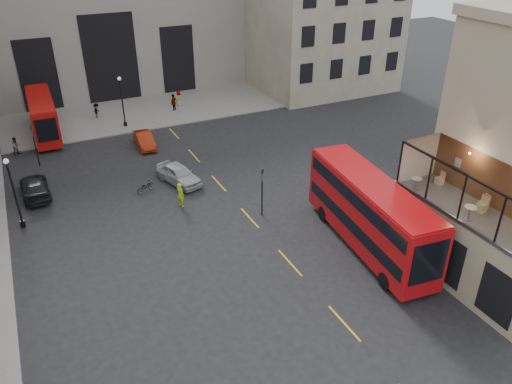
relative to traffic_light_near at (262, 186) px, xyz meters
name	(u,v)px	position (x,y,z in m)	size (l,w,h in m)	color
ground	(374,312)	(1.00, -12.00, -2.42)	(140.00, 140.00, 0.00)	black
host_frontage	(468,249)	(7.50, -12.00, -0.17)	(3.00, 11.00, 4.50)	tan
cafe_floor	(476,216)	(7.50, -12.00, 2.12)	(3.00, 10.00, 0.10)	slate
gateway	(97,12)	(-4.00, 35.99, 6.96)	(35.00, 10.60, 18.00)	gray
pavement_far	(117,114)	(-5.00, 26.00, -2.36)	(40.00, 12.00, 0.12)	slate
traffic_light_near	(262,186)	(0.00, 0.00, 0.00)	(0.16, 0.20, 3.80)	black
traffic_light_far	(34,141)	(-14.00, 16.00, 0.00)	(0.16, 0.20, 3.80)	black
street_lamp_a	(16,197)	(-16.00, 6.00, -0.03)	(0.36, 0.36, 5.33)	black
street_lamp_b	(123,105)	(-5.00, 22.00, -0.03)	(0.36, 0.36, 5.33)	black
bus_near	(370,211)	(4.50, -6.56, 0.28)	(4.00, 12.29, 4.82)	#AC0B0F
bus_far	(43,114)	(-12.65, 23.25, -0.21)	(2.45, 9.90, 3.94)	#AB0F0B
car_a	(179,174)	(-3.89, 7.56, -1.63)	(1.87, 4.65, 1.58)	#A4A6AC
car_b	(145,140)	(-4.49, 16.10, -1.74)	(1.46, 4.18, 1.38)	maroon
car_c	(35,187)	(-14.73, 10.48, -1.70)	(2.03, 4.99, 1.45)	black
bicycle	(145,187)	(-6.78, 7.27, -1.99)	(0.58, 1.66, 0.87)	gray
cyclist	(180,195)	(-4.95, 3.86, -1.46)	(0.71, 0.46, 1.94)	#A9E017
pedestrian_a	(16,146)	(-15.57, 19.47, -1.58)	(0.82, 0.64, 1.70)	gray
pedestrian_b	(97,111)	(-7.16, 25.82, -1.58)	(1.09, 0.63, 1.69)	gray
pedestrian_c	(174,103)	(1.10, 24.44, -1.44)	(1.15, 0.48, 1.97)	gray
pedestrian_d	(179,99)	(2.11, 25.76, -1.50)	(0.90, 0.59, 1.85)	gray
cafe_table_mid	(470,211)	(6.72, -12.11, 2.72)	(0.66, 0.66, 0.83)	white
cafe_table_far	(416,182)	(6.47, -8.14, 2.70)	(0.64, 0.64, 0.80)	beige
cafe_chair_b	(483,205)	(8.38, -11.63, 2.45)	(0.51, 0.51, 0.90)	tan
cafe_chair_c	(482,207)	(8.04, -11.80, 2.47)	(0.54, 0.54, 0.98)	tan
cafe_chair_d	(440,181)	(8.30, -8.26, 2.44)	(0.46, 0.46, 0.86)	tan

